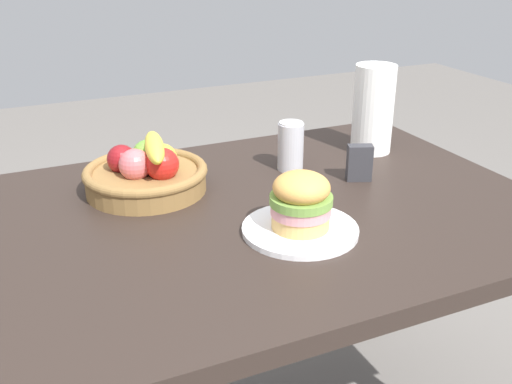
{
  "coord_description": "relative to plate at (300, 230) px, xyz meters",
  "views": [
    {
      "loc": [
        -0.44,
        -1.09,
        1.31
      ],
      "look_at": [
        0.04,
        -0.04,
        0.81
      ],
      "focal_mm": 41.91,
      "sensor_mm": 36.0,
      "label": 1
    }
  ],
  "objects": [
    {
      "name": "dining_table",
      "position": [
        -0.09,
        0.14,
        -0.11
      ],
      "size": [
        1.4,
        0.9,
        0.75
      ],
      "color": "#2D231E",
      "rests_on": "ground_plane"
    },
    {
      "name": "fruit_basket",
      "position": [
        -0.23,
        0.34,
        0.04
      ],
      "size": [
        0.29,
        0.29,
        0.14
      ],
      "color": "olive",
      "rests_on": "dining_table"
    },
    {
      "name": "napkin_holder",
      "position": [
        0.26,
        0.19,
        0.04
      ],
      "size": [
        0.07,
        0.05,
        0.09
      ],
      "primitive_type": "cube",
      "rotation": [
        0.0,
        0.0,
        -0.38
      ],
      "color": "#333338",
      "rests_on": "dining_table"
    },
    {
      "name": "paper_towel_roll",
      "position": [
        0.41,
        0.35,
        0.11
      ],
      "size": [
        0.11,
        0.11,
        0.24
      ],
      "primitive_type": "cylinder",
      "color": "white",
      "rests_on": "dining_table"
    },
    {
      "name": "sandwich",
      "position": [
        -0.0,
        0.0,
        0.07
      ],
      "size": [
        0.13,
        0.13,
        0.12
      ],
      "color": "#DBAD60",
      "rests_on": "plate"
    },
    {
      "name": "soda_can",
      "position": [
        0.14,
        0.32,
        0.06
      ],
      "size": [
        0.07,
        0.07,
        0.13
      ],
      "color": "silver",
      "rests_on": "dining_table"
    },
    {
      "name": "plate",
      "position": [
        0.0,
        0.0,
        0.0
      ],
      "size": [
        0.24,
        0.24,
        0.01
      ],
      "primitive_type": "cylinder",
      "color": "white",
      "rests_on": "dining_table"
    }
  ]
}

